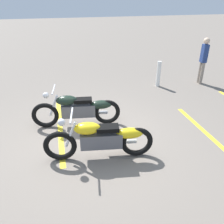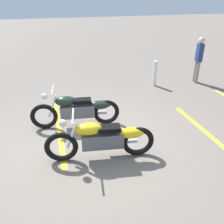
# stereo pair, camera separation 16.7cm
# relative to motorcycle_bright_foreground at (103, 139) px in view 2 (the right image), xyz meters

# --- Properties ---
(ground_plane) EXTENTS (60.00, 60.00, 0.00)m
(ground_plane) POSITION_rel_motorcycle_bright_foreground_xyz_m (-0.11, 0.72, -0.46)
(ground_plane) COLOR slate
(motorcycle_bright_foreground) EXTENTS (2.22, 0.65, 1.04)m
(motorcycle_bright_foreground) POSITION_rel_motorcycle_bright_foreground_xyz_m (0.00, 0.00, 0.00)
(motorcycle_bright_foreground) COLOR black
(motorcycle_bright_foreground) RESTS_ON ground
(motorcycle_dark_foreground) EXTENTS (2.22, 0.62, 1.04)m
(motorcycle_dark_foreground) POSITION_rel_motorcycle_bright_foreground_xyz_m (-0.29, 1.43, 0.00)
(motorcycle_dark_foreground) COLOR black
(motorcycle_dark_foreground) RESTS_ON ground
(bystander_secondary) EXTENTS (0.22, 0.28, 1.68)m
(bystander_secondary) POSITION_rel_motorcycle_bright_foreground_xyz_m (4.53, 3.45, 0.47)
(bystander_secondary) COLOR gray
(bystander_secondary) RESTS_ON ground
(bollard_post) EXTENTS (0.14, 0.14, 0.92)m
(bollard_post) POSITION_rel_motorcycle_bright_foreground_xyz_m (2.86, 3.56, -0.00)
(bollard_post) COLOR white
(bollard_post) RESTS_ON ground
(parking_stripe_near) EXTENTS (0.17, 3.20, 0.01)m
(parking_stripe_near) POSITION_rel_motorcycle_bright_foreground_xyz_m (-0.80, 1.43, -0.46)
(parking_stripe_near) COLOR yellow
(parking_stripe_near) RESTS_ON ground
(parking_stripe_mid) EXTENTS (0.17, 3.20, 0.01)m
(parking_stripe_mid) POSITION_rel_motorcycle_bright_foreground_xyz_m (2.67, 0.02, -0.46)
(parking_stripe_mid) COLOR yellow
(parking_stripe_mid) RESTS_ON ground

